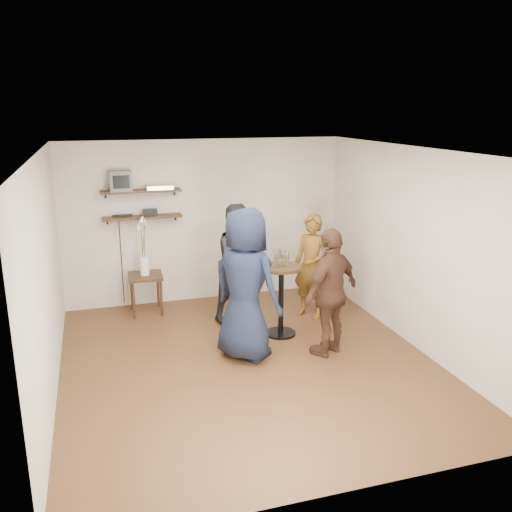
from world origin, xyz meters
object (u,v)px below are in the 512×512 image
Objects in this scene: drinks_table at (281,291)px; person_brown at (331,292)px; side_table at (145,281)px; person_navy at (246,285)px; crt_monitor at (121,181)px; person_plaid at (312,266)px; radio at (150,212)px; person_dark at (240,262)px; dvd_deck at (160,187)px.

person_brown is at bearing -61.39° from drinks_table.
person_navy reaches higher than side_table.
crt_monitor is at bearing -74.14° from person_brown.
person_plaid reaches higher than drinks_table.
radio is 3.18m from person_brown.
person_plaid is at bearing -27.42° from radio.
person_navy is (0.90, -2.20, -0.55)m from radio.
drinks_table is 0.52× the size of person_navy.
radio is 2.45m from drinks_table.
person_plaid is at bearing 38.23° from drinks_table.
side_table is at bearing 127.95° from person_dark.
side_table is (-0.15, -0.29, -1.00)m from radio.
radio is 0.22× the size of drinks_table.
person_dark is at bearing -30.16° from crt_monitor.
crt_monitor is 0.17× the size of person_navy.
person_dark is at bearing -90.91° from person_brown.
person_plaid is 1.07m from person_dark.
radio is 0.13× the size of person_brown.
person_navy reaches higher than person_plaid.
person_plaid is 1.29m from person_brown.
dvd_deck is 0.40× the size of drinks_table.
person_brown reaches higher than drinks_table.
dvd_deck is at bearing 0.00° from crt_monitor.
dvd_deck is (0.57, 0.00, -0.12)m from crt_monitor.
radio is at bearing 180.00° from dvd_deck.
drinks_table reaches higher than side_table.
dvd_deck is 0.41m from radio.
crt_monitor is 2.16m from person_dark.
person_dark is (1.58, -0.92, -1.15)m from crt_monitor.
dvd_deck reaches higher than person_dark.
dvd_deck is 1.82× the size of radio.
person_brown is (0.78, -1.49, -0.04)m from person_dark.
person_brown reaches higher than person_plaid.
crt_monitor reaches higher than person_navy.
person_dark is 1.68m from person_brown.
person_brown is (2.11, -2.12, 0.32)m from side_table.
radio is (0.41, 0.00, -0.50)m from crt_monitor.
side_table is at bearing -148.12° from person_plaid.
drinks_table is (1.96, -1.67, -1.38)m from crt_monitor.
crt_monitor is 1.55m from side_table.
side_table is 0.62× the size of drinks_table.
dvd_deck is 1.45m from side_table.
person_dark is (1.33, -0.63, 0.36)m from side_table.
person_brown is at bearing -50.89° from radio.
drinks_table is at bearing -90.00° from person_brown.
radio is at bearing -79.49° from person_brown.
person_navy is (-1.32, -1.05, 0.17)m from person_plaid.
person_dark is (1.18, -0.92, -0.65)m from radio.
person_plaid is at bearing -130.19° from person_brown.
person_plaid is 0.95× the size of person_brown.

